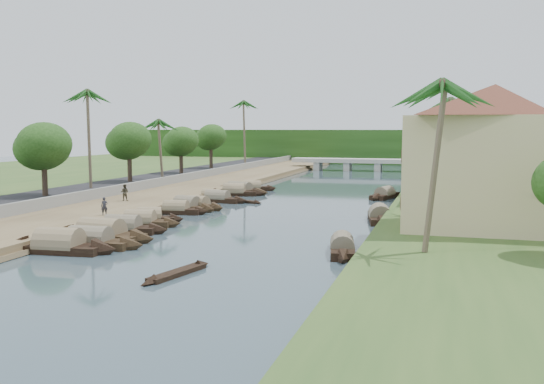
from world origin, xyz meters
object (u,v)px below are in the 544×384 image
(building_near, at_px, (493,156))
(sampan_0, at_px, (90,242))
(sampan_1, at_px, (59,246))
(bridge, at_px, (363,162))
(person_near, at_px, (104,206))

(building_near, distance_m, sampan_0, 28.98)
(building_near, height_order, sampan_1, building_near)
(bridge, xyz_separation_m, sampan_1, (-9.07, -84.60, -1.30))
(person_near, bearing_deg, bridge, 55.12)
(building_near, xyz_separation_m, sampan_1, (-28.06, -10.60, -5.96))
(sampan_0, height_order, person_near, person_near)
(sampan_1, distance_m, person_near, 12.06)
(bridge, bearing_deg, person_near, -99.80)
(building_near, relative_size, sampan_0, 1.74)
(sampan_1, bearing_deg, bridge, 79.77)
(building_near, distance_m, sampan_1, 30.58)
(bridge, relative_size, sampan_0, 3.29)
(sampan_0, relative_size, sampan_1, 0.97)
(bridge, height_order, person_near, bridge)
(person_near, bearing_deg, building_near, -26.64)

